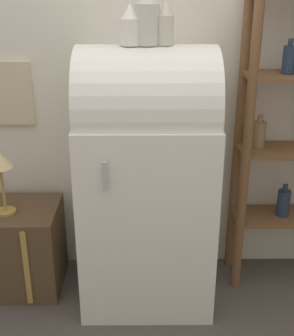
% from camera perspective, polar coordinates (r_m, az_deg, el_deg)
% --- Properties ---
extents(ground_plane, '(12.00, 12.00, 0.00)m').
position_cam_1_polar(ground_plane, '(2.68, 0.01, -17.62)').
color(ground_plane, '#4C4742').
extents(wall_back, '(7.00, 0.09, 2.70)m').
position_cam_1_polar(wall_back, '(2.64, -0.22, 14.38)').
color(wall_back, silver).
rests_on(wall_back, ground_plane).
extents(refrigerator, '(0.70, 0.65, 1.42)m').
position_cam_1_polar(refrigerator, '(2.49, -0.04, -0.97)').
color(refrigerator, white).
rests_on(refrigerator, ground_plane).
extents(suitcase_trunk, '(0.65, 0.43, 0.51)m').
position_cam_1_polar(suitcase_trunk, '(2.89, -17.00, -9.24)').
color(suitcase_trunk, brown).
rests_on(suitcase_trunk, ground_plane).
extents(vase_left, '(0.10, 0.10, 0.19)m').
position_cam_1_polar(vase_left, '(2.28, -2.08, 16.90)').
color(vase_left, white).
rests_on(vase_left, refrigerator).
extents(vase_center, '(0.12, 0.12, 0.29)m').
position_cam_1_polar(vase_center, '(2.29, -0.16, 18.11)').
color(vase_center, beige).
rests_on(vase_center, refrigerator).
extents(vase_right, '(0.08, 0.08, 0.21)m').
position_cam_1_polar(vase_right, '(2.29, 2.26, 17.19)').
color(vase_right, beige).
rests_on(vase_right, refrigerator).
extents(desk_lamp, '(0.14, 0.14, 0.36)m').
position_cam_1_polar(desk_lamp, '(2.60, -17.49, 0.23)').
color(desk_lamp, '#AD8942').
rests_on(desk_lamp, suitcase_trunk).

